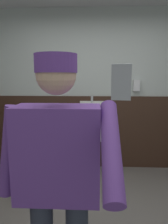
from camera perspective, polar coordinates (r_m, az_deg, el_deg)
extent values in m
cube|color=silver|center=(3.56, 3.42, 5.79)|extent=(4.71, 0.12, 2.63)
cube|color=#382319|center=(3.61, 3.32, -5.46)|extent=(4.11, 0.03, 1.23)
cube|color=white|center=(3.54, 2.14, -2.20)|extent=(0.40, 0.05, 0.65)
cube|color=white|center=(3.39, 2.11, -3.62)|extent=(0.34, 0.30, 0.45)
cylinder|color=#B7BABF|center=(3.48, 2.17, 2.52)|extent=(0.04, 0.04, 0.24)
cylinder|color=#B7BABF|center=(3.66, 2.08, -10.80)|extent=(0.05, 0.05, 0.55)
cube|color=#60388C|center=(1.26, -7.12, -11.01)|extent=(0.49, 0.24, 0.56)
cylinder|color=#60388C|center=(1.34, -19.62, -10.03)|extent=(0.17, 0.09, 0.56)
cylinder|color=#60388C|center=(1.00, 7.31, -9.26)|extent=(0.09, 0.50, 0.39)
sphere|color=#D8AD8C|center=(1.18, -7.58, 9.97)|extent=(0.22, 0.22, 0.22)
cylinder|color=#60388C|center=(1.19, -7.64, 12.94)|extent=(0.24, 0.24, 0.10)
cube|color=#A5A8B2|center=(0.66, 10.08, 7.98)|extent=(0.06, 0.04, 0.11)
cube|color=silver|center=(3.53, 14.07, 7.01)|extent=(0.10, 0.07, 0.18)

